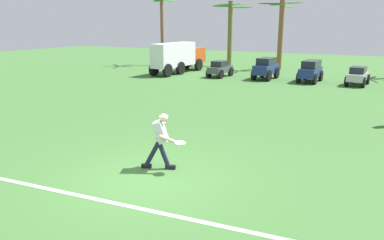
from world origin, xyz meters
name	(u,v)px	position (x,y,z in m)	size (l,w,h in m)	color
ground_plane	(149,178)	(0.00, 0.00, 0.00)	(80.00, 80.00, 0.00)	#3E6E33
field_line_paint	(111,202)	(0.00, -1.39, 0.00)	(19.76, 0.12, 0.01)	white
frisbee_thrower	(161,138)	(-0.08, 0.66, 0.80)	(1.11, 0.48, 1.43)	#191E38
frisbee_in_flight	(180,143)	(0.47, 0.65, 0.77)	(0.37, 0.37, 0.05)	white
parked_car_slot_a	(220,69)	(-5.40, 16.77, 0.56)	(1.21, 2.25, 1.10)	#474C51
parked_car_slot_b	(266,68)	(-2.30, 17.12, 0.74)	(1.29, 2.40, 1.40)	navy
parked_car_slot_c	(311,70)	(0.53, 17.24, 0.72)	(1.25, 2.44, 1.34)	navy
parked_car_slot_d	(358,76)	(3.25, 17.19, 0.56)	(1.28, 2.28, 1.10)	#B7BABF
box_truck	(178,56)	(-8.97, 17.26, 1.23)	(1.69, 5.96, 2.20)	#CC4C19
palm_tree_far_left	(162,23)	(-12.76, 21.22, 3.60)	(2.98, 3.70, 5.91)	brown
palm_tree_left_of_centre	(230,28)	(-7.43, 23.54, 3.21)	(3.40, 3.32, 5.37)	brown
palm_tree_right_of_centre	(281,30)	(-2.87, 22.61, 3.03)	(3.20, 3.42, 5.30)	brown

